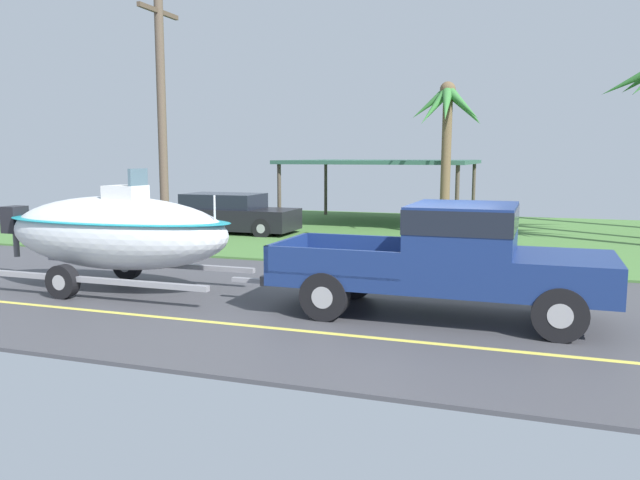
# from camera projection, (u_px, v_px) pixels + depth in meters

# --- Properties ---
(ground) EXTENTS (36.00, 22.00, 0.11)m
(ground) POSITION_uv_depth(u_px,v_px,m) (470.00, 247.00, 18.81)
(ground) COLOR #424247
(pickup_truck_towing) EXTENTS (5.70, 2.02, 1.89)m
(pickup_truck_towing) POSITION_uv_depth(u_px,v_px,m) (460.00, 255.00, 10.41)
(pickup_truck_towing) COLOR navy
(pickup_truck_towing) RESTS_ON ground
(boat_on_trailer) EXTENTS (6.18, 2.21, 2.42)m
(boat_on_trailer) POSITION_uv_depth(u_px,v_px,m) (116.00, 232.00, 12.60)
(boat_on_trailer) COLOR gray
(boat_on_trailer) RESTS_ON ground
(parked_sedan_near) EXTENTS (4.62, 1.86, 1.38)m
(parked_sedan_near) POSITION_uv_depth(u_px,v_px,m) (229.00, 214.00, 21.84)
(parked_sedan_near) COLOR black
(parked_sedan_near) RESTS_ON ground
(carport_awning) EXTENTS (6.94, 5.79, 2.50)m
(carport_awning) POSITION_uv_depth(u_px,v_px,m) (382.00, 163.00, 24.58)
(carport_awning) COLOR #4C4238
(carport_awning) RESTS_ON ground
(palm_tree_mid) EXTENTS (2.52, 2.80, 5.05)m
(palm_tree_mid) POSITION_uv_depth(u_px,v_px,m) (448.00, 118.00, 20.61)
(palm_tree_mid) COLOR brown
(palm_tree_mid) RESTS_ON ground
(utility_pole) EXTENTS (0.24, 1.80, 7.08)m
(utility_pole) POSITION_uv_depth(u_px,v_px,m) (162.00, 118.00, 17.26)
(utility_pole) COLOR brown
(utility_pole) RESTS_ON ground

